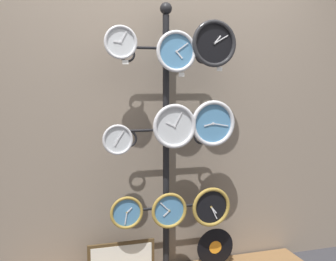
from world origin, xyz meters
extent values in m
cube|color=gray|center=(0.00, 0.57, 1.40)|extent=(4.40, 0.04, 2.80)
cylinder|color=black|center=(0.00, 0.41, 0.98)|extent=(0.05, 0.05, 1.91)
sphere|color=black|center=(0.00, 0.41, 1.97)|extent=(0.08, 0.08, 0.08)
cylinder|color=black|center=(-0.14, 0.41, 1.70)|extent=(0.27, 0.02, 0.02)
torus|color=black|center=(-0.27, 0.41, 1.65)|extent=(0.11, 0.02, 0.11)
cylinder|color=black|center=(0.14, 0.41, 1.70)|extent=(0.27, 0.02, 0.02)
torus|color=black|center=(0.27, 0.41, 1.65)|extent=(0.11, 0.02, 0.11)
cylinder|color=black|center=(-0.14, 0.41, 1.13)|extent=(0.27, 0.02, 0.02)
torus|color=black|center=(-0.27, 0.41, 1.07)|extent=(0.13, 0.02, 0.13)
cylinder|color=black|center=(0.14, 0.41, 1.13)|extent=(0.27, 0.02, 0.02)
torus|color=black|center=(0.27, 0.41, 1.07)|extent=(0.13, 0.02, 0.13)
cylinder|color=black|center=(-0.17, 0.41, 0.56)|extent=(0.33, 0.02, 0.02)
torus|color=black|center=(-0.33, 0.41, 0.50)|extent=(0.12, 0.02, 0.12)
cylinder|color=black|center=(0.17, 0.41, 0.56)|extent=(0.33, 0.02, 0.02)
torus|color=black|center=(0.33, 0.41, 0.50)|extent=(0.12, 0.02, 0.12)
cylinder|color=silver|center=(-0.34, 0.32, 1.72)|extent=(0.20, 0.02, 0.20)
torus|color=silver|center=(-0.34, 0.30, 1.72)|extent=(0.22, 0.02, 0.22)
cylinder|color=silver|center=(-0.34, 0.30, 1.72)|extent=(0.01, 0.01, 0.01)
cube|color=silver|center=(-0.36, 0.30, 1.73)|extent=(0.05, 0.00, 0.01)
cube|color=silver|center=(-0.32, 0.30, 1.76)|extent=(0.04, 0.00, 0.07)
cylinder|color=#4C84B2|center=(0.04, 0.32, 1.67)|extent=(0.26, 0.02, 0.26)
torus|color=silver|center=(0.04, 0.30, 1.67)|extent=(0.28, 0.03, 0.28)
cylinder|color=silver|center=(0.04, 0.30, 1.67)|extent=(0.02, 0.01, 0.02)
cube|color=silver|center=(0.06, 0.30, 1.65)|extent=(0.05, 0.00, 0.05)
cube|color=silver|center=(0.08, 0.30, 1.70)|extent=(0.09, 0.00, 0.06)
cylinder|color=black|center=(0.31, 0.30, 1.73)|extent=(0.30, 0.02, 0.30)
torus|color=#262628|center=(0.31, 0.29, 1.73)|extent=(0.33, 0.03, 0.33)
cylinder|color=#262628|center=(0.31, 0.29, 1.73)|extent=(0.02, 0.01, 0.02)
cube|color=silver|center=(0.34, 0.29, 1.76)|extent=(0.05, 0.00, 0.06)
cube|color=silver|center=(0.36, 0.29, 1.76)|extent=(0.10, 0.00, 0.06)
cylinder|color=silver|center=(-0.37, 0.32, 1.08)|extent=(0.19, 0.02, 0.19)
torus|color=silver|center=(-0.37, 0.31, 1.08)|extent=(0.21, 0.02, 0.21)
cylinder|color=silver|center=(-0.37, 0.31, 1.08)|extent=(0.01, 0.01, 0.01)
cube|color=silver|center=(-0.38, 0.31, 1.06)|extent=(0.03, 0.00, 0.04)
cube|color=silver|center=(-0.34, 0.30, 1.11)|extent=(0.05, 0.00, 0.06)
cylinder|color=silver|center=(0.03, 0.30, 1.16)|extent=(0.28, 0.02, 0.28)
torus|color=silver|center=(0.03, 0.28, 1.16)|extent=(0.31, 0.03, 0.31)
cylinder|color=silver|center=(0.03, 0.28, 1.16)|extent=(0.02, 0.01, 0.02)
cube|color=silver|center=(-0.01, 0.28, 1.18)|extent=(0.06, 0.00, 0.04)
cube|color=silver|center=(0.05, 0.28, 1.21)|extent=(0.06, 0.00, 0.10)
cylinder|color=#4C84B2|center=(0.31, 0.31, 1.18)|extent=(0.30, 0.02, 0.30)
torus|color=silver|center=(0.31, 0.29, 1.18)|extent=(0.33, 0.03, 0.33)
cylinder|color=silver|center=(0.31, 0.29, 1.18)|extent=(0.02, 0.01, 0.02)
cube|color=silver|center=(0.28, 0.29, 1.17)|extent=(0.07, 0.00, 0.02)
cube|color=silver|center=(0.37, 0.29, 1.17)|extent=(0.12, 0.00, 0.03)
cylinder|color=#4C84B2|center=(-0.31, 0.32, 0.58)|extent=(0.21, 0.02, 0.21)
torus|color=#A58438|center=(-0.31, 0.30, 0.58)|extent=(0.23, 0.02, 0.23)
cylinder|color=#A58438|center=(-0.31, 0.30, 0.58)|extent=(0.01, 0.01, 0.01)
cube|color=silver|center=(-0.29, 0.30, 0.60)|extent=(0.04, 0.00, 0.04)
cube|color=silver|center=(-0.32, 0.30, 0.54)|extent=(0.02, 0.00, 0.08)
cylinder|color=#4C84B2|center=(-0.01, 0.31, 0.57)|extent=(0.23, 0.02, 0.23)
torus|color=#A58438|center=(-0.01, 0.29, 0.57)|extent=(0.26, 0.02, 0.26)
cylinder|color=#A58438|center=(-0.01, 0.30, 0.57)|extent=(0.01, 0.01, 0.01)
cube|color=silver|center=(-0.03, 0.29, 0.55)|extent=(0.05, 0.00, 0.04)
cube|color=silver|center=(-0.04, 0.29, 0.60)|extent=(0.07, 0.00, 0.07)
cylinder|color=black|center=(0.32, 0.34, 0.56)|extent=(0.27, 0.02, 0.27)
torus|color=#A58438|center=(0.32, 0.32, 0.56)|extent=(0.30, 0.03, 0.30)
cylinder|color=#A58438|center=(0.32, 0.32, 0.56)|extent=(0.02, 0.01, 0.02)
cube|color=silver|center=(0.34, 0.32, 0.53)|extent=(0.05, 0.00, 0.06)
cube|color=silver|center=(0.34, 0.32, 0.51)|extent=(0.05, 0.00, 0.10)
cylinder|color=black|center=(0.39, 0.40, 0.21)|extent=(0.29, 0.01, 0.29)
cylinder|color=orange|center=(0.39, 0.40, 0.21)|extent=(0.10, 0.00, 0.10)
cube|color=#4C381E|center=(-0.34, 0.40, 0.20)|extent=(0.48, 0.02, 0.27)
cube|color=white|center=(-0.34, 0.39, 0.20)|extent=(0.44, 0.00, 0.23)
cube|color=white|center=(-0.31, 0.31, 1.60)|extent=(0.04, 0.00, 0.03)
cube|color=white|center=(0.08, 0.31, 1.52)|extent=(0.04, 0.00, 0.03)
cube|color=white|center=(0.36, 0.29, 1.56)|extent=(0.04, 0.00, 0.03)
camera|label=1|loc=(-0.78, -2.27, 1.44)|focal=42.00mm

